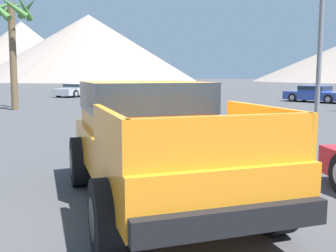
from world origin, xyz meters
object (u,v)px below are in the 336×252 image
object	(u,v)px
parked_car_silver	(77,90)
palm_tree_tall	(10,23)
orange_pickup_truck	(153,133)
parked_car_dark	(156,90)
parked_car_blue	(316,94)

from	to	relation	value
parked_car_silver	palm_tree_tall	bearing A→B (deg)	112.85
orange_pickup_truck	parked_car_silver	xyz separation A→B (m)	(-11.23, 26.90, -0.45)
parked_car_dark	parked_car_silver	bearing A→B (deg)	139.40
parked_car_dark	palm_tree_tall	world-z (taller)	palm_tree_tall
parked_car_silver	parked_car_blue	world-z (taller)	parked_car_blue
orange_pickup_truck	palm_tree_tall	xyz separation A→B (m)	(-10.02, 14.09, 3.58)
orange_pickup_truck	parked_car_blue	bearing A→B (deg)	45.75
orange_pickup_truck	parked_car_dark	world-z (taller)	orange_pickup_truck
orange_pickup_truck	palm_tree_tall	world-z (taller)	palm_tree_tall
parked_car_silver	parked_car_dark	bearing A→B (deg)	-158.48
orange_pickup_truck	parked_car_dark	distance (m)	27.74
parked_car_blue	parked_car_dark	xyz separation A→B (m)	(-11.96, 4.98, 0.01)
orange_pickup_truck	palm_tree_tall	bearing A→B (deg)	99.85
parked_car_blue	palm_tree_tall	size ratio (longest dim) A/B	0.71
parked_car_silver	parked_car_dark	xyz separation A→B (m)	(6.85, 0.49, 0.01)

